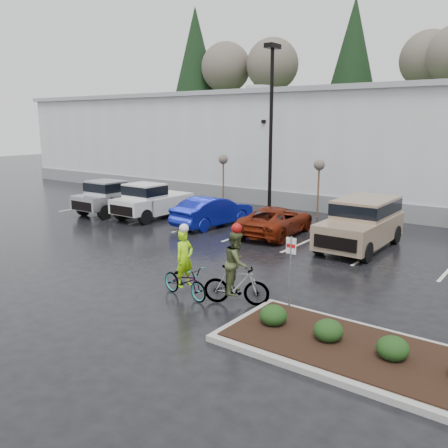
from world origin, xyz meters
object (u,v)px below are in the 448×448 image
Objects in this scene: sapling_west at (223,162)px; fire_lane_sign at (290,265)px; suv_tan at (360,224)px; cyclist_hivis at (185,275)px; cyclist_olive at (236,276)px; car_red at (276,220)px; car_blue at (213,211)px; sapling_mid at (319,168)px; pickup_white at (157,200)px; pickup_silver at (118,196)px; lamppost at (271,112)px.

sapling_west is 17.46m from fire_lane_sign.
cyclist_hivis reaches higher than suv_tan.
cyclist_olive reaches higher than cyclist_hivis.
car_blue is at bearing -1.58° from car_red.
car_blue is at bearing 17.77° from cyclist_olive.
sapling_mid is 1.45× the size of fire_lane_sign.
sapling_west is at bearing 155.30° from suv_tan.
car_red is (7.43, 0.32, -0.31)m from pickup_white.
car_blue is 0.90× the size of suv_tan.
cyclist_olive is (10.93, -7.90, -0.10)m from pickup_white.
pickup_silver is 2.14× the size of cyclist_olive.
cyclist_olive reaches higher than pickup_white.
sapling_mid is 0.69× the size of car_blue.
lamppost is 6.49m from car_blue.
car_red is 2.13× the size of cyclist_hivis.
cyclist_hivis is 1.67m from cyclist_olive.
pickup_white is 13.48m from cyclist_olive.
car_blue is at bearing 138.40° from fire_lane_sign.
car_blue is (-3.32, -5.15, -1.97)m from sapling_mid.
sapling_west reaches higher than pickup_white.
lamppost is 7.87m from pickup_white.
pickup_white is at bearing -3.25° from car_red.
sapling_mid is at bearing 130.87° from suv_tan.
sapling_west is 16.73m from cyclist_olive.
sapling_west is 1.00× the size of sapling_mid.
cyclist_hivis is at bearing -104.21° from suv_tan.
cyclist_olive reaches higher than car_red.
fire_lane_sign is at bearing 116.93° from car_red.
pickup_silver is 1.00× the size of pickup_white.
pickup_white is (-7.20, -5.22, -1.75)m from sapling_mid.
sapling_west is (-4.00, 1.00, -2.96)m from lamppost.
pickup_white is 7.44m from car_red.
suv_tan is at bearing 173.22° from car_red.
lamppost is 5.07m from sapling_west.
sapling_west and sapling_mid have the same top height.
cyclist_hivis is at bearing 96.63° from car_red.
sapling_west is 8.57m from car_red.
suv_tan is at bearing -172.35° from car_blue.
cyclist_hivis is (12.04, -7.93, -0.27)m from pickup_silver.
pickup_white is 1.07× the size of car_red.
fire_lane_sign is at bearing -56.54° from lamppost.
fire_lane_sign reaches higher than suv_tan.
pickup_silver is (-15.22, 7.19, -0.43)m from fire_lane_sign.
car_blue is 10.63m from cyclist_olive.
sapling_mid is at bearing 21.80° from lamppost.
cyclist_olive is at bearing 137.75° from car_blue.
car_blue is 7.62m from suv_tan.
pickup_silver and pickup_white have the same top height.
fire_lane_sign reaches higher than car_red.
suv_tan is (4.07, -0.07, 0.36)m from car_red.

